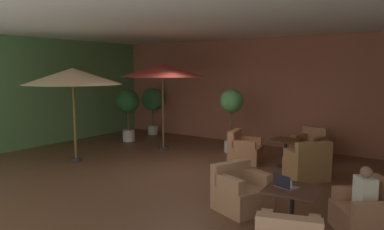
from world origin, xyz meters
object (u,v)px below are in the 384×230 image
at_px(patron_blue_shirt, 365,190).
at_px(patio_umbrella_tall_red, 163,71).
at_px(armchair_front_left_east, 241,193).
at_px(potted_tree_mid_right, 128,105).
at_px(armchair_front_right_east, 307,165).
at_px(armchair_front_right_south, 310,148).
at_px(potted_tree_mid_left, 153,102).
at_px(patio_umbrella_center_beige, 73,77).
at_px(iced_drink_cup, 289,185).
at_px(open_laptop, 284,184).
at_px(armchair_front_left_north, 367,214).
at_px(cafe_table_front_right, 286,147).
at_px(cafe_table_front_left, 292,199).
at_px(potted_tree_left_corner, 231,107).
at_px(armchair_front_right_north, 244,151).

bearing_deg(patron_blue_shirt, patio_umbrella_tall_red, 155.98).
distance_m(patio_umbrella_tall_red, patron_blue_shirt, 6.95).
height_order(armchair_front_left_east, potted_tree_mid_right, potted_tree_mid_right).
xyz_separation_m(armchair_front_right_east, armchair_front_right_south, (-0.50, 1.78, 0.01)).
bearing_deg(armchair_front_left_east, potted_tree_mid_left, 142.30).
relative_size(patio_umbrella_center_beige, iced_drink_cup, 23.16).
bearing_deg(armchair_front_right_south, open_laptop, -77.27).
distance_m(iced_drink_cup, open_laptop, 0.08).
bearing_deg(potted_tree_mid_right, patron_blue_shirt, -21.19).
bearing_deg(armchair_front_left_north, cafe_table_front_right, 128.90).
height_order(cafe_table_front_left, armchair_front_left_north, armchair_front_left_north).
bearing_deg(armchair_front_left_east, potted_tree_mid_right, 151.08).
bearing_deg(armchair_front_right_south, potted_tree_mid_right, -171.23).
height_order(armchair_front_right_south, patio_umbrella_tall_red, patio_umbrella_tall_red).
relative_size(armchair_front_right_south, potted_tree_left_corner, 0.50).
height_order(armchair_front_right_east, iced_drink_cup, armchair_front_right_east).
bearing_deg(cafe_table_front_right, armchair_front_left_east, -82.81).
bearing_deg(potted_tree_mid_right, armchair_front_left_east, -28.92).
relative_size(armchair_front_right_north, armchair_front_right_south, 0.98).
bearing_deg(open_laptop, armchair_front_right_east, 100.82).
height_order(cafe_table_front_right, patio_umbrella_tall_red, patio_umbrella_tall_red).
distance_m(armchair_front_right_east, patio_umbrella_center_beige, 6.24).
relative_size(armchair_front_left_east, potted_tree_mid_right, 0.57).
bearing_deg(iced_drink_cup, armchair_front_left_east, 157.87).
bearing_deg(potted_tree_mid_left, open_laptop, -36.14).
height_order(patio_umbrella_center_beige, potted_tree_left_corner, patio_umbrella_center_beige).
distance_m(armchair_front_right_north, iced_drink_cup, 4.23).
relative_size(armchair_front_left_north, iced_drink_cup, 10.01).
xyz_separation_m(potted_tree_mid_right, open_laptop, (6.98, -3.75, -0.49)).
bearing_deg(potted_tree_mid_right, iced_drink_cup, -28.00).
distance_m(armchair_front_left_east, potted_tree_mid_right, 6.97).
relative_size(patron_blue_shirt, iced_drink_cup, 5.69).
height_order(cafe_table_front_right, armchair_front_right_north, armchair_front_right_north).
xyz_separation_m(cafe_table_front_right, potted_tree_mid_left, (-5.84, 1.61, 0.73)).
bearing_deg(armchair_front_right_south, potted_tree_mid_left, 174.66).
bearing_deg(armchair_front_right_north, patio_umbrella_center_beige, -146.84).
bearing_deg(armchair_front_left_north, potted_tree_mid_right, 159.06).
xyz_separation_m(patron_blue_shirt, open_laptop, (-1.00, -0.66, 0.08)).
bearing_deg(patio_umbrella_center_beige, potted_tree_mid_left, 103.33).
bearing_deg(open_laptop, armchair_front_right_north, 125.02).
distance_m(potted_tree_left_corner, potted_tree_mid_left, 4.01).
bearing_deg(potted_tree_mid_right, armchair_front_left_north, -20.94).
height_order(armchair_front_right_north, patron_blue_shirt, patron_blue_shirt).
xyz_separation_m(cafe_table_front_left, armchair_front_right_north, (-2.52, 3.39, -0.23)).
xyz_separation_m(armchair_front_left_north, armchair_front_right_east, (-1.59, 2.20, 0.03)).
bearing_deg(armchair_front_right_east, cafe_table_front_left, -76.72).
distance_m(cafe_table_front_left, cafe_table_front_right, 3.89).
distance_m(patio_umbrella_tall_red, potted_tree_mid_left, 2.98).
distance_m(cafe_table_front_right, iced_drink_cup, 3.90).
bearing_deg(potted_tree_left_corner, cafe_table_front_left, -51.53).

